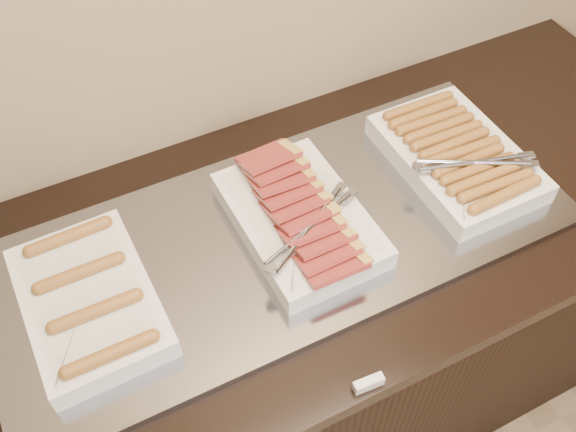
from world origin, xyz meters
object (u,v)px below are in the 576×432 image
at_px(dish_center, 300,218).
at_px(dish_right, 457,156).
at_px(warming_tray, 283,236).
at_px(dish_left, 89,301).
at_px(counter, 291,340).

height_order(dish_center, dish_right, dish_center).
relative_size(warming_tray, dish_right, 3.23).
bearing_deg(dish_left, warming_tray, -1.33).
height_order(warming_tray, dish_center, dish_center).
height_order(counter, dish_right, dish_right).
bearing_deg(counter, dish_right, -0.49).
bearing_deg(counter, warming_tray, 180.00).
bearing_deg(dish_left, counter, -1.33).
bearing_deg(dish_center, dish_left, 178.27).
xyz_separation_m(dish_left, dish_center, (0.44, -0.00, 0.01)).
distance_m(dish_center, dish_right, 0.39).
distance_m(warming_tray, dish_left, 0.40).
relative_size(counter, warming_tray, 1.72).
bearing_deg(warming_tray, dish_center, -5.91).
bearing_deg(dish_right, warming_tray, 179.41).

